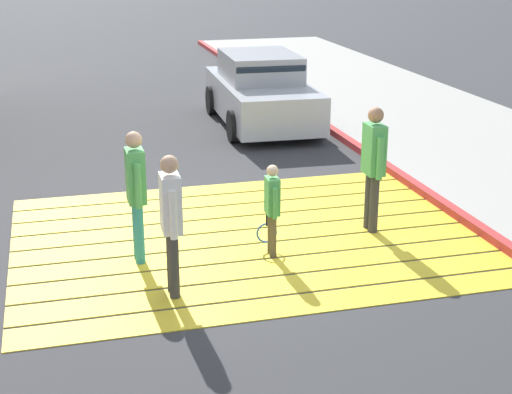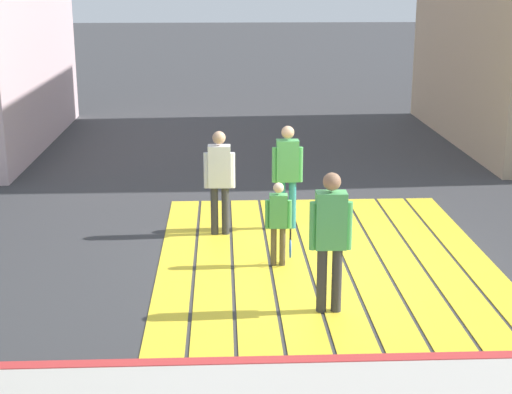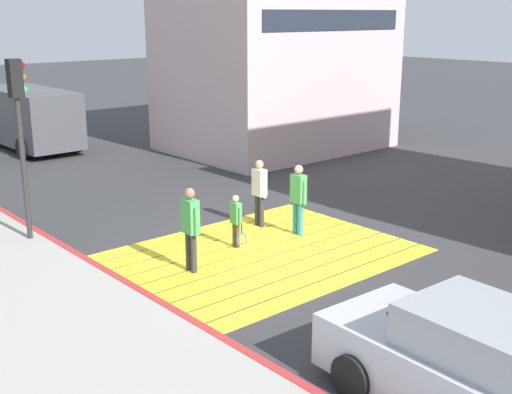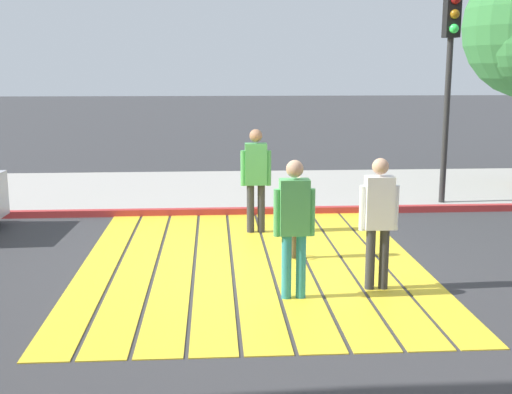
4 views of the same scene
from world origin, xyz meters
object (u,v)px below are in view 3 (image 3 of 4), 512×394
object	(u,v)px
car_parked_near_curb	(478,370)
van_down_street	(31,117)
pedestrian_adult_lead	(259,188)
pedestrian_child_with_racket	(236,219)
traffic_light_corner	(19,114)
pedestrian_adult_side	(190,224)
pedestrian_adult_trailing	(298,195)

from	to	relation	value
car_parked_near_curb	van_down_street	bearing A→B (deg)	82.04
car_parked_near_curb	pedestrian_adult_lead	bearing A→B (deg)	67.82
car_parked_near_curb	pedestrian_child_with_racket	distance (m)	7.43
traffic_light_corner	pedestrian_adult_side	bearing A→B (deg)	-65.53
van_down_street	pedestrian_adult_trailing	bearing A→B (deg)	-87.70
pedestrian_adult_trailing	pedestrian_child_with_racket	xyz separation A→B (m)	(-1.71, 0.26, -0.31)
pedestrian_adult_lead	pedestrian_adult_trailing	bearing A→B (deg)	-76.41
van_down_street	pedestrian_adult_lead	xyz separation A→B (m)	(0.31, -13.23, -0.28)
van_down_street	pedestrian_adult_lead	distance (m)	13.24
van_down_street	pedestrian_adult_lead	world-z (taller)	van_down_street
traffic_light_corner	car_parked_near_curb	bearing A→B (deg)	-81.56
pedestrian_adult_trailing	pedestrian_adult_side	size ratio (longest dim) A/B	0.96
pedestrian_adult_trailing	pedestrian_child_with_racket	size ratio (longest dim) A/B	1.39
van_down_street	pedestrian_adult_lead	size ratio (longest dim) A/B	3.04
van_down_street	pedestrian_child_with_racket	distance (m)	14.14
pedestrian_adult_lead	pedestrian_child_with_racket	bearing A→B (deg)	-149.61
traffic_light_corner	pedestrian_adult_lead	bearing A→B (deg)	-27.94
car_parked_near_curb	pedestrian_child_with_racket	xyz separation A→B (m)	(1.84, 7.20, -0.03)
car_parked_near_curb	van_down_street	world-z (taller)	van_down_street
pedestrian_adult_trailing	pedestrian_adult_side	distance (m)	3.35
traffic_light_corner	pedestrian_child_with_racket	distance (m)	5.37
pedestrian_adult_side	van_down_street	bearing A→B (deg)	79.28
car_parked_near_curb	van_down_street	xyz separation A→B (m)	(2.97, 21.28, 0.54)
van_down_street	pedestrian_child_with_racket	bearing A→B (deg)	-94.62
traffic_light_corner	pedestrian_child_with_racket	xyz separation A→B (m)	(3.41, -3.43, -2.34)
van_down_street	pedestrian_adult_side	xyz separation A→B (m)	(-2.76, -14.59, -0.23)
pedestrian_adult_lead	pedestrian_adult_trailing	distance (m)	1.14
traffic_light_corner	pedestrian_adult_trailing	xyz separation A→B (m)	(5.13, -3.69, -2.03)
pedestrian_adult_side	pedestrian_child_with_racket	size ratio (longest dim) A/B	1.44
pedestrian_adult_lead	pedestrian_adult_trailing	world-z (taller)	pedestrian_adult_trailing
car_parked_near_curb	pedestrian_adult_lead	distance (m)	8.70
traffic_light_corner	pedestrian_child_with_racket	bearing A→B (deg)	-45.09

